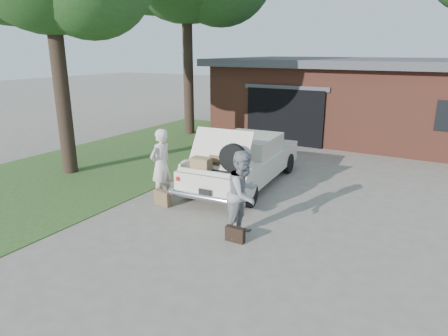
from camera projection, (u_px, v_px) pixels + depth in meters
The scene contains 8 objects.
ground at pixel (210, 222), 8.84m from camera, with size 90.00×90.00×0.00m, color gray.
grass_strip at pixel (123, 159), 13.98m from camera, with size 6.00×16.00×0.02m, color #2D4C1E.
house at pixel (368, 97), 17.40m from camera, with size 12.80×7.80×3.30m.
sedan at pixel (244, 161), 11.16m from camera, with size 2.16×4.83×1.80m.
woman_left at pixel (161, 165), 9.93m from camera, with size 0.67×0.44×1.83m, color silver.
woman_right at pixel (243, 194), 8.01m from camera, with size 0.87×0.67×1.78m, color gray.
suitcase_left at pixel (163, 198), 9.76m from camera, with size 0.49×0.15×0.38m, color brown.
suitcase_right at pixel (235, 234), 7.91m from camera, with size 0.40×0.13×0.31m, color black.
Camera 1 is at (4.35, -6.88, 3.67)m, focal length 32.00 mm.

